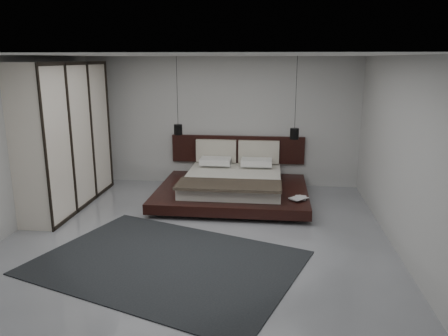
# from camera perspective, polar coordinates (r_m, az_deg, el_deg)

# --- Properties ---
(floor) EXTENTS (6.00, 6.00, 0.00)m
(floor) POSITION_cam_1_polar(r_m,az_deg,el_deg) (7.12, -3.37, -8.64)
(floor) COLOR #95989D
(floor) RESTS_ON ground
(ceiling) EXTENTS (6.00, 6.00, 0.00)m
(ceiling) POSITION_cam_1_polar(r_m,az_deg,el_deg) (6.57, -3.73, 14.51)
(ceiling) COLOR white
(ceiling) RESTS_ON wall_back
(wall_back) EXTENTS (6.00, 0.00, 6.00)m
(wall_back) POSITION_cam_1_polar(r_m,az_deg,el_deg) (9.63, -0.42, 6.05)
(wall_back) COLOR #B4B4B2
(wall_back) RESTS_ON floor
(wall_front) EXTENTS (6.00, 0.00, 6.00)m
(wall_front) POSITION_cam_1_polar(r_m,az_deg,el_deg) (3.90, -11.27, -6.48)
(wall_front) COLOR #B4B4B2
(wall_front) RESTS_ON floor
(wall_left) EXTENTS (0.00, 6.00, 6.00)m
(wall_left) POSITION_cam_1_polar(r_m,az_deg,el_deg) (7.81, -25.80, 2.73)
(wall_left) COLOR #B4B4B2
(wall_left) RESTS_ON floor
(wall_right) EXTENTS (0.00, 6.00, 6.00)m
(wall_right) POSITION_cam_1_polar(r_m,az_deg,el_deg) (6.86, 21.99, 1.71)
(wall_right) COLOR #B4B4B2
(wall_right) RESTS_ON floor
(lattice_screen) EXTENTS (0.05, 0.90, 2.60)m
(lattice_screen) POSITION_cam_1_polar(r_m,az_deg,el_deg) (9.92, -18.06, 5.02)
(lattice_screen) COLOR black
(lattice_screen) RESTS_ON floor
(bed) EXTENTS (2.92, 2.45, 1.10)m
(bed) POSITION_cam_1_polar(r_m,az_deg,el_deg) (8.76, 1.18, -2.17)
(bed) COLOR black
(bed) RESTS_ON floor
(book_lower) EXTENTS (0.23, 0.29, 0.03)m
(book_lower) POSITION_cam_1_polar(r_m,az_deg,el_deg) (8.09, 9.24, -3.83)
(book_lower) COLOR #99724C
(book_lower) RESTS_ON bed
(book_upper) EXTENTS (0.38, 0.38, 0.02)m
(book_upper) POSITION_cam_1_polar(r_m,az_deg,el_deg) (8.05, 9.11, -3.73)
(book_upper) COLOR #99724C
(book_upper) RESTS_ON book_lower
(pendant_left) EXTENTS (0.18, 0.18, 1.59)m
(pendant_left) POSITION_cam_1_polar(r_m,az_deg,el_deg) (9.17, -6.01, 5.07)
(pendant_left) COLOR black
(pendant_left) RESTS_ON ceiling
(pendant_right) EXTENTS (0.18, 0.18, 1.64)m
(pendant_right) POSITION_cam_1_polar(r_m,az_deg,el_deg) (8.97, 9.18, 4.49)
(pendant_right) COLOR black
(pendant_right) RESTS_ON ceiling
(wardrobe) EXTENTS (0.65, 2.75, 2.70)m
(wardrobe) POSITION_cam_1_polar(r_m,az_deg,el_deg) (8.69, -19.97, 3.97)
(wardrobe) COLOR white
(wardrobe) RESTS_ON floor
(rug) EXTENTS (4.11, 3.51, 0.01)m
(rug) POSITION_cam_1_polar(r_m,az_deg,el_deg) (6.23, -7.46, -12.14)
(rug) COLOR black
(rug) RESTS_ON floor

